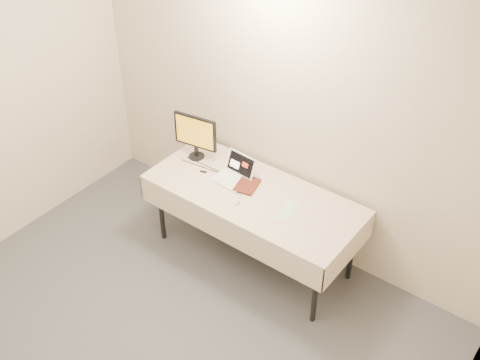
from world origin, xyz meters
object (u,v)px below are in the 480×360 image
Objects in this scene: laptop at (235,174)px; table at (253,199)px; monitor at (195,134)px; book at (237,173)px.

table is at bearing -11.68° from laptop.
laptop is (-0.25, 0.07, 0.11)m from table.
monitor is (-0.47, 0.05, 0.20)m from laptop.
table is 7.86× the size of book.
laptop is at bearing 164.28° from table.
monitor is (-0.72, 0.12, 0.31)m from table.
book is (0.07, -0.05, 0.07)m from laptop.
monitor reaches higher than table.
table is 4.37× the size of monitor.
monitor reaches higher than laptop.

